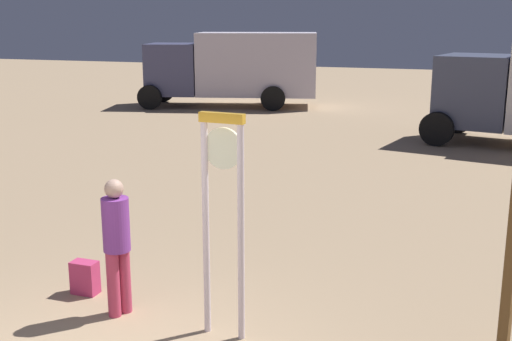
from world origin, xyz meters
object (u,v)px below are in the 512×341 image
at_px(person_near_clock, 117,240).
at_px(box_truck_far, 235,66).
at_px(standing_clock, 223,202).
at_px(backpack, 85,278).

relative_size(person_near_clock, box_truck_far, 0.23).
xyz_separation_m(standing_clock, box_truck_far, (-6.52, 17.11, 0.07)).
distance_m(standing_clock, backpack, 2.41).
bearing_deg(backpack, person_near_clock, -26.80).
xyz_separation_m(standing_clock, person_near_clock, (-1.31, 0.05, -0.59)).
relative_size(backpack, box_truck_far, 0.06).
bearing_deg(box_truck_far, standing_clock, -69.14).
bearing_deg(backpack, standing_clock, -11.43).
xyz_separation_m(standing_clock, backpack, (-2.01, 0.41, -1.27)).
height_order(person_near_clock, backpack, person_near_clock).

